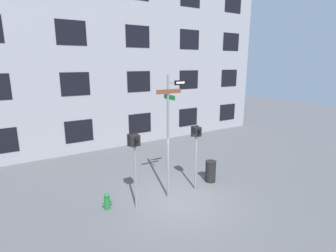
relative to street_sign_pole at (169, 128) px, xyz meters
name	(u,v)px	position (x,y,z in m)	size (l,w,h in m)	color
ground_plane	(181,200)	(0.23, -0.49, -2.89)	(60.00, 60.00, 0.00)	#515154
building_facade	(106,59)	(0.23, 7.64, 2.68)	(24.00, 0.63, 11.14)	gray
street_sign_pole	(169,128)	(0.00, 0.00, 0.00)	(1.36, 0.76, 4.91)	slate
pedestrian_signal_left	(135,150)	(-1.53, -0.11, -0.60)	(0.42, 0.40, 2.89)	slate
pedestrian_signal_right	(197,141)	(1.31, -0.03, -0.70)	(0.37, 0.40, 2.80)	slate
fire_hydrant	(107,201)	(-2.48, 0.41, -2.59)	(0.38, 0.22, 0.63)	#196028
trash_bin	(211,171)	(2.36, 0.21, -2.40)	(0.50, 0.50, 0.98)	black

